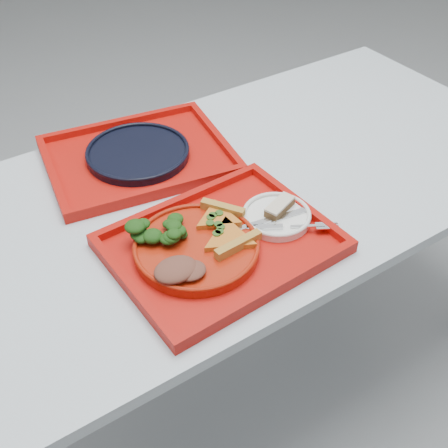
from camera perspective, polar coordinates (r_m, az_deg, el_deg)
The scene contains 14 objects.
ground at distance 1.92m, azimuth 1.37°, elevation -13.62°, with size 10.00×10.00×0.00m, color gray.
table at distance 1.43m, azimuth 1.79°, elevation 2.24°, with size 1.60×0.80×0.75m.
tray_main at distance 1.19m, azimuth -0.26°, elevation -2.30°, with size 0.45×0.35×0.01m, color #AF0F09.
tray_far at distance 1.46m, azimuth -8.68°, elevation 6.61°, with size 0.45×0.35×0.01m, color #AF0F09.
dinner_plate at distance 1.16m, azimuth -2.81°, elevation -2.50°, with size 0.26×0.26×0.02m, color #A31E0A.
side_plate at distance 1.24m, azimuth 5.35°, elevation 0.68°, with size 0.15×0.15×0.01m, color white.
navy_plate at distance 1.45m, azimuth -8.74°, elevation 7.07°, with size 0.26×0.26×0.02m, color black.
pizza_slice_a at distance 1.16m, azimuth 0.51°, elevation -1.26°, with size 0.12×0.11×0.02m, color orange, non-canonical shape.
pizza_slice_b at distance 1.21m, azimuth -0.64°, elevation 0.79°, with size 0.11×0.10×0.02m, color orange, non-canonical shape.
salad_heap at distance 1.16m, azimuth -6.29°, elevation -0.55°, with size 0.10×0.09×0.05m, color black.
meat_portion at distance 1.09m, azimuth -4.94°, elevation -4.64°, with size 0.09×0.07×0.03m, color brown.
dessert_bar at distance 1.24m, azimuth 5.68°, elevation 1.78°, with size 0.08×0.06×0.02m.
knife at distance 1.22m, azimuth 5.30°, elevation 0.60°, with size 0.18×0.02×0.01m, color silver.
fork at distance 1.20m, azimuth 6.68°, elevation -0.25°, with size 0.18×0.02×0.01m, color silver.
Camera 1 is at (-0.65, -0.90, 1.57)m, focal length 45.00 mm.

